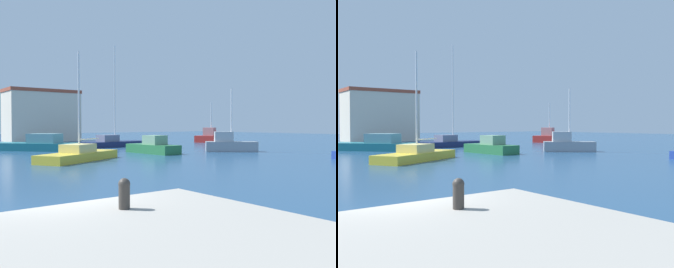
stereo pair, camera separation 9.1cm
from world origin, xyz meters
TOP-DOWN VIEW (x-y plane):
  - water at (15.00, 20.00)m, footprint 160.00×160.00m
  - mooring_bollard at (0.49, -2.26)m, footprint 0.23×0.23m
  - sailboat_yellow_center_channel at (7.72, 15.92)m, footprint 7.12×5.47m
  - motorboat_green_inner_mooring at (15.77, 18.36)m, footprint 2.27×5.58m
  - sailboat_navy_outer_mooring at (17.83, 29.03)m, footprint 8.05×3.62m
  - sailboat_red_far_right at (33.49, 29.40)m, footprint 3.39×4.69m
  - motorboat_teal_distant_north at (8.79, 28.01)m, footprint 7.53×8.12m
  - sailboat_grey_far_left at (22.61, 15.65)m, footprint 4.56×4.14m
  - waterfront_apartments at (16.52, 49.02)m, footprint 10.64×5.81m

SIDE VIEW (x-z plane):
  - water at x=15.00m, z-range 0.00..0.00m
  - sailboat_yellow_center_channel at x=7.72m, z-range -3.37..4.24m
  - sailboat_navy_outer_mooring at x=17.83m, z-range -5.29..6.26m
  - motorboat_green_inner_mooring at x=15.77m, z-range -0.24..1.34m
  - motorboat_teal_distant_north at x=8.79m, z-range -0.26..1.39m
  - sailboat_grey_far_left at x=22.61m, z-range -2.24..3.63m
  - sailboat_red_far_right at x=33.49m, z-range -2.03..3.56m
  - mooring_bollard at x=0.49m, z-range 0.91..1.50m
  - waterfront_apartments at x=16.52m, z-range 0.01..7.88m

